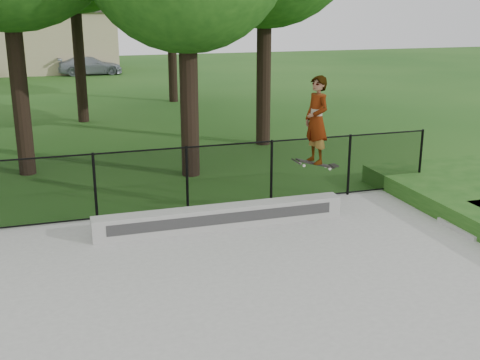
{
  "coord_description": "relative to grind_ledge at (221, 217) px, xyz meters",
  "views": [
    {
      "loc": [
        -0.78,
        -6.65,
        4.54
      ],
      "look_at": [
        2.69,
        4.2,
        1.2
      ],
      "focal_mm": 45.0,
      "sensor_mm": 36.0,
      "label": 1
    }
  ],
  "objects": [
    {
      "name": "car_c",
      "position": [
        -0.4,
        30.22,
        0.32
      ],
      "size": [
        3.85,
        1.77,
        1.21
      ],
      "primitive_type": "imported",
      "rotation": [
        0.0,
        0.0,
        1.59
      ],
      "color": "gray",
      "rests_on": "ground"
    },
    {
      "name": "chainlink_fence",
      "position": [
        -2.44,
        1.2,
        0.52
      ],
      "size": [
        16.06,
        0.06,
        1.5
      ],
      "color": "black",
      "rests_on": "concrete_slab"
    },
    {
      "name": "skater_airborne",
      "position": [
        2.04,
        -0.12,
        1.92
      ],
      "size": [
        0.82,
        0.73,
        2.02
      ],
      "color": "black",
      "rests_on": "ground"
    },
    {
      "name": "grind_ledge",
      "position": [
        0.0,
        0.0,
        0.0
      ],
      "size": [
        5.29,
        0.4,
        0.45
      ],
      "primitive_type": "cube",
      "color": "#A6A6A1",
      "rests_on": "concrete_slab"
    },
    {
      "name": "distant_building",
      "position": [
        -4.44,
        33.3,
        1.88
      ],
      "size": [
        12.4,
        6.4,
        4.3
      ],
      "color": "tan",
      "rests_on": "ground"
    }
  ]
}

